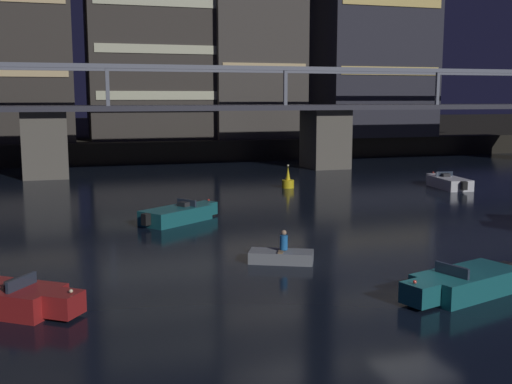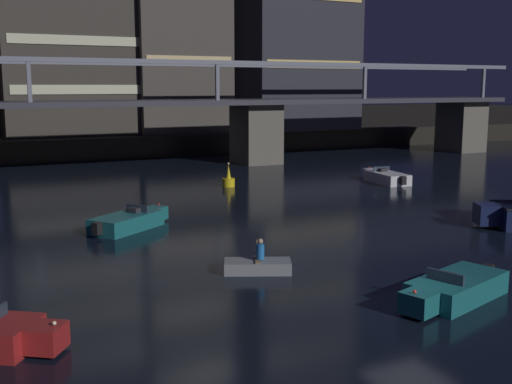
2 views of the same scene
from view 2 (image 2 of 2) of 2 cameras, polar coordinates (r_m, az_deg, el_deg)
The scene contains 9 objects.
ground_plane at distance 21.56m, azimuth 13.94°, elevation -10.25°, with size 400.00×400.00×0.00m, color black.
far_riverbank at distance 102.57m, azimuth -18.48°, elevation 5.65°, with size 240.00×80.00×2.20m, color black.
river_bridge at distance 55.20m, azimuth -12.04°, elevation 6.20°, with size 82.38×6.40×9.38m.
tower_central at distance 70.75m, azimuth -16.98°, elevation 14.71°, with size 13.58×12.36×24.02m.
speedboat_near_right at distance 22.61m, azimuth 17.48°, elevation -8.37°, with size 5.15×2.90×1.16m.
speedboat_mid_left at distance 32.73m, azimuth -11.38°, elevation -2.60°, with size 4.72×3.93×1.16m.
speedboat_mid_center at distance 48.54m, azimuth 11.65°, elevation 1.32°, with size 2.20×5.23×1.16m.
channel_buoy at distance 45.70m, azimuth -2.50°, elevation 1.08°, with size 0.90×0.90×1.76m.
dinghy_with_paddler at distance 24.78m, azimuth 0.16°, elevation -6.67°, with size 2.82×2.70×1.36m.
Camera 2 is at (-13.17, -15.48, 7.20)m, focal length 44.19 mm.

